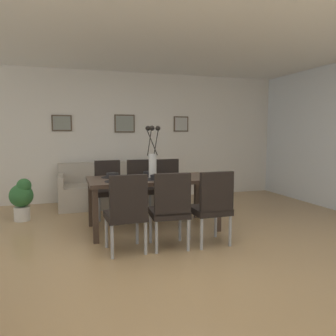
# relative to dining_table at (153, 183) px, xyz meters

# --- Properties ---
(ground_plane) EXTENTS (9.00, 9.00, 0.00)m
(ground_plane) POSITION_rel_dining_table_xyz_m (-0.21, -0.94, -0.66)
(ground_plane) COLOR tan
(back_wall_panel) EXTENTS (9.00, 0.10, 2.60)m
(back_wall_panel) POSITION_rel_dining_table_xyz_m (-0.21, 2.31, 0.64)
(back_wall_panel) COLOR silver
(back_wall_panel) RESTS_ON ground
(ceiling_panel) EXTENTS (9.00, 7.20, 0.08)m
(ceiling_panel) POSITION_rel_dining_table_xyz_m (-0.21, -0.54, 1.98)
(ceiling_panel) COLOR white
(dining_table) EXTENTS (1.80, 0.91, 0.74)m
(dining_table) POSITION_rel_dining_table_xyz_m (0.00, 0.00, 0.00)
(dining_table) COLOR #3D2D23
(dining_table) RESTS_ON ground
(dining_chair_near_left) EXTENTS (0.46, 0.46, 0.92)m
(dining_chair_near_left) POSITION_rel_dining_table_xyz_m (-0.53, -0.86, -0.15)
(dining_chair_near_left) COLOR black
(dining_chair_near_left) RESTS_ON ground
(dining_chair_near_right) EXTENTS (0.45, 0.45, 0.92)m
(dining_chair_near_right) POSITION_rel_dining_table_xyz_m (-0.51, 0.89, -0.15)
(dining_chair_near_right) COLOR black
(dining_chair_near_right) RESTS_ON ground
(dining_chair_far_left) EXTENTS (0.47, 0.47, 0.92)m
(dining_chair_far_left) POSITION_rel_dining_table_xyz_m (-0.02, -0.87, -0.15)
(dining_chair_far_left) COLOR black
(dining_chair_far_left) RESTS_ON ground
(dining_chair_far_right) EXTENTS (0.46, 0.46, 0.92)m
(dining_chair_far_right) POSITION_rel_dining_table_xyz_m (0.02, 0.88, -0.15)
(dining_chair_far_right) COLOR black
(dining_chair_far_right) RESTS_ON ground
(dining_chair_mid_left) EXTENTS (0.45, 0.45, 0.92)m
(dining_chair_mid_left) POSITION_rel_dining_table_xyz_m (0.52, -0.89, -0.15)
(dining_chair_mid_left) COLOR black
(dining_chair_mid_left) RESTS_ON ground
(dining_chair_mid_right) EXTENTS (0.47, 0.47, 0.92)m
(dining_chair_mid_right) POSITION_rel_dining_table_xyz_m (0.52, 0.85, -0.15)
(dining_chair_mid_right) COLOR black
(dining_chair_mid_right) RESTS_ON ground
(centerpiece_vase) EXTENTS (0.21, 0.23, 0.73)m
(centerpiece_vase) POSITION_rel_dining_table_xyz_m (0.00, 0.00, 0.36)
(centerpiece_vase) COLOR silver
(centerpiece_vase) RESTS_ON dining_table
(placemat_near_left) EXTENTS (0.32, 0.32, 0.01)m
(placemat_near_left) POSITION_rel_dining_table_xyz_m (-0.54, -0.20, 0.08)
(placemat_near_left) COLOR black
(placemat_near_left) RESTS_ON dining_table
(bowl_near_left) EXTENTS (0.17, 0.17, 0.07)m
(bowl_near_left) POSITION_rel_dining_table_xyz_m (-0.54, -0.20, 0.12)
(bowl_near_left) COLOR black
(bowl_near_left) RESTS_ON dining_table
(placemat_near_right) EXTENTS (0.32, 0.32, 0.01)m
(placemat_near_right) POSITION_rel_dining_table_xyz_m (-0.54, 0.20, 0.08)
(placemat_near_right) COLOR black
(placemat_near_right) RESTS_ON dining_table
(bowl_near_right) EXTENTS (0.17, 0.17, 0.07)m
(bowl_near_right) POSITION_rel_dining_table_xyz_m (-0.54, 0.20, 0.12)
(bowl_near_right) COLOR black
(bowl_near_right) RESTS_ON dining_table
(placemat_far_left) EXTENTS (0.32, 0.32, 0.01)m
(placemat_far_left) POSITION_rel_dining_table_xyz_m (-0.00, -0.20, 0.08)
(placemat_far_left) COLOR black
(placemat_far_left) RESTS_ON dining_table
(bowl_far_left) EXTENTS (0.17, 0.17, 0.07)m
(bowl_far_left) POSITION_rel_dining_table_xyz_m (-0.00, -0.20, 0.12)
(bowl_far_left) COLOR black
(bowl_far_left) RESTS_ON dining_table
(placemat_far_right) EXTENTS (0.32, 0.32, 0.01)m
(placemat_far_right) POSITION_rel_dining_table_xyz_m (-0.00, 0.20, 0.08)
(placemat_far_right) COLOR black
(placemat_far_right) RESTS_ON dining_table
(bowl_far_right) EXTENTS (0.17, 0.17, 0.07)m
(bowl_far_right) POSITION_rel_dining_table_xyz_m (-0.00, 0.20, 0.12)
(bowl_far_right) COLOR black
(bowl_far_right) RESTS_ON dining_table
(sofa) EXTENTS (1.97, 0.84, 0.80)m
(sofa) POSITION_rel_dining_table_xyz_m (-0.34, 1.75, -0.38)
(sofa) COLOR #B2A899
(sofa) RESTS_ON ground
(framed_picture_left) EXTENTS (0.38, 0.03, 0.31)m
(framed_picture_left) POSITION_rel_dining_table_xyz_m (-1.22, 2.24, 0.90)
(framed_picture_left) COLOR #473828
(framed_picture_center) EXTENTS (0.41, 0.03, 0.36)m
(framed_picture_center) POSITION_rel_dining_table_xyz_m (-0.00, 2.24, 0.90)
(framed_picture_center) COLOR #473828
(framed_picture_right) EXTENTS (0.33, 0.03, 0.33)m
(framed_picture_right) POSITION_rel_dining_table_xyz_m (1.22, 2.24, 0.90)
(framed_picture_right) COLOR #473828
(potted_plant) EXTENTS (0.36, 0.36, 0.67)m
(potted_plant) POSITION_rel_dining_table_xyz_m (-1.85, 1.03, -0.29)
(potted_plant) COLOR silver
(potted_plant) RESTS_ON ground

